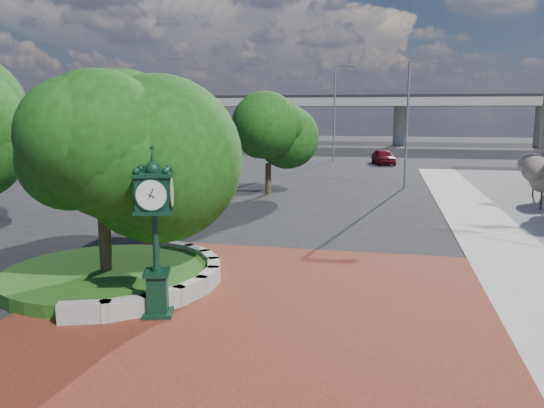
{
  "coord_description": "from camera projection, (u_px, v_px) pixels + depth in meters",
  "views": [
    {
      "loc": [
        3.08,
        -13.97,
        5.07
      ],
      "look_at": [
        -0.23,
        1.5,
        2.32
      ],
      "focal_mm": 35.0,
      "sensor_mm": 36.0,
      "label": 1
    }
  ],
  "objects": [
    {
      "name": "street_lamp_near",
      "position": [
        411.0,
        114.0,
        34.96
      ],
      "size": [
        1.88,
        0.3,
        8.36
      ],
      "color": "slate",
      "rests_on": "ground"
    },
    {
      "name": "parked_car",
      "position": [
        383.0,
        157.0,
        51.84
      ],
      "size": [
        2.72,
        4.55,
        1.45
      ],
      "primitive_type": "imported",
      "rotation": [
        0.0,
        0.0,
        0.25
      ],
      "color": "#580C14",
      "rests_on": "ground"
    },
    {
      "name": "plaza",
      "position": [
        261.0,
        306.0,
        13.99
      ],
      "size": [
        12.0,
        12.0,
        0.04
      ],
      "primitive_type": "cube",
      "color": "maroon",
      "rests_on": "ground"
    },
    {
      "name": "street_lamp_far",
      "position": [
        337.0,
        106.0,
        54.09
      ],
      "size": [
        2.16,
        0.5,
        9.65
      ],
      "color": "slate",
      "rests_on": "ground"
    },
    {
      "name": "grass_bed",
      "position": [
        107.0,
        276.0,
        15.96
      ],
      "size": [
        6.1,
        6.1,
        0.4
      ],
      "primitive_type": "cylinder",
      "color": "#134213",
      "rests_on": "ground"
    },
    {
      "name": "tree_street",
      "position": [
        268.0,
        142.0,
        32.57
      ],
      "size": [
        4.4,
        4.4,
        5.45
      ],
      "color": "#38281C",
      "rests_on": "ground"
    },
    {
      "name": "tree_planter",
      "position": [
        100.0,
        159.0,
        15.35
      ],
      "size": [
        5.2,
        5.2,
        6.33
      ],
      "color": "#38281C",
      "rests_on": "ground"
    },
    {
      "name": "planter_wall",
      "position": [
        178.0,
        278.0,
        15.47
      ],
      "size": [
        2.96,
        6.77,
        0.54
      ],
      "color": "#9E9B93",
      "rests_on": "ground"
    },
    {
      "name": "post_clock",
      "position": [
        155.0,
        226.0,
        12.92
      ],
      "size": [
        1.06,
        1.06,
        4.22
      ],
      "color": "black",
      "rests_on": "ground"
    },
    {
      "name": "shrub_mid",
      "position": [
        535.0,
        170.0,
        31.96
      ],
      "size": [
        1.2,
        1.2,
        2.2
      ],
      "color": "#38281C",
      "rests_on": "ground"
    },
    {
      "name": "ground",
      "position": [
        269.0,
        294.0,
        14.96
      ],
      "size": [
        200.0,
        200.0,
        0.0
      ],
      "primitive_type": "plane",
      "color": "black",
      "rests_on": "ground"
    },
    {
      "name": "shrub_near",
      "position": [
        543.0,
        180.0,
        27.47
      ],
      "size": [
        1.2,
        1.2,
        2.2
      ],
      "color": "#38281C",
      "rests_on": "ground"
    },
    {
      "name": "overpass",
      "position": [
        365.0,
        102.0,
        81.31
      ],
      "size": [
        90.0,
        12.0,
        7.5
      ],
      "color": "#9E9B93",
      "rests_on": "ground"
    }
  ]
}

